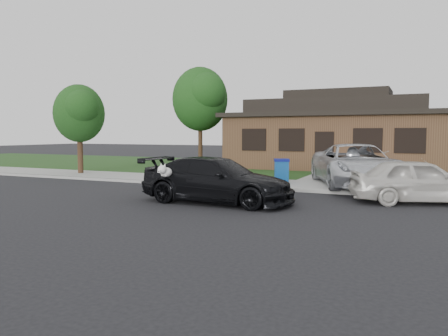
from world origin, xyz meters
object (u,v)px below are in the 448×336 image
at_px(minivan, 356,165).
at_px(white_compact, 419,181).
at_px(recycling_bin, 281,171).
at_px(sedan, 217,180).

relative_size(minivan, white_compact, 1.42).
xyz_separation_m(minivan, white_compact, (2.28, -2.75, -0.25)).
height_order(white_compact, recycling_bin, white_compact).
relative_size(sedan, white_compact, 1.22).
height_order(minivan, white_compact, minivan).
distance_m(minivan, recycling_bin, 2.99).
relative_size(minivan, recycling_bin, 5.85).
height_order(sedan, minivan, minivan).
bearing_deg(sedan, white_compact, -64.12).
height_order(sedan, white_compact, sedan).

